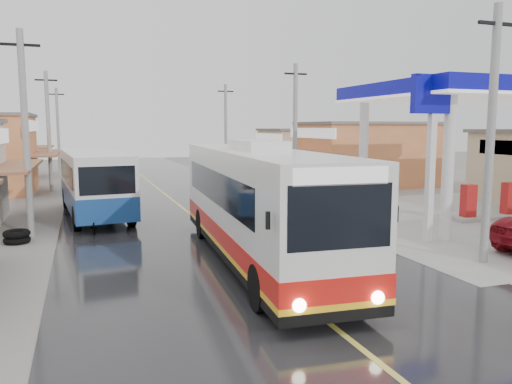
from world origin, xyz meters
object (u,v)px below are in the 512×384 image
(cyclist, at_px, (94,218))
(coach_bus, at_px, (257,204))
(second_bus, at_px, (94,182))
(tyre_stack, at_px, (17,237))

(cyclist, bearing_deg, coach_bus, -51.69)
(coach_bus, height_order, cyclist, coach_bus)
(second_bus, bearing_deg, tyre_stack, -125.16)
(second_bus, xyz_separation_m, cyclist, (-0.16, -4.03, -1.06))
(cyclist, bearing_deg, second_bus, 88.50)
(second_bus, distance_m, cyclist, 4.17)
(coach_bus, xyz_separation_m, tyre_stack, (-7.64, 5.29, -1.63))
(cyclist, relative_size, tyre_stack, 1.93)
(cyclist, height_order, tyre_stack, cyclist)
(second_bus, relative_size, tyre_stack, 9.88)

